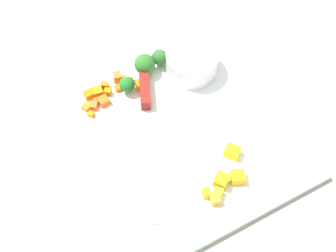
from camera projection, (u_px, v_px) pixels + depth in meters
ground_plane at (168, 133)px, 0.82m from camera, size 4.00×4.00×0.00m
cutting_board at (168, 131)px, 0.81m from camera, size 0.41×0.38×0.01m
prep_bowl at (192, 63)px, 0.86m from camera, size 0.10×0.10×0.04m
chef_knife at (148, 111)px, 0.82m from camera, size 0.28×0.14×0.02m
carrot_dice_0 at (87, 107)px, 0.83m from camera, size 0.02×0.02×0.01m
carrot_dice_1 at (96, 101)px, 0.84m from camera, size 0.01×0.01×0.01m
carrot_dice_2 at (118, 88)px, 0.85m from camera, size 0.01×0.01×0.01m
carrot_dice_3 at (91, 114)px, 0.82m from camera, size 0.01×0.01×0.01m
carrot_dice_4 at (105, 85)px, 0.85m from camera, size 0.02×0.02×0.01m
carrot_dice_5 at (108, 92)px, 0.84m from camera, size 0.02×0.02×0.01m
carrot_dice_6 at (89, 94)px, 0.84m from camera, size 0.02×0.02×0.01m
carrot_dice_7 at (104, 101)px, 0.83m from camera, size 0.02×0.02×0.01m
carrot_dice_8 at (140, 85)px, 0.85m from camera, size 0.02×0.03×0.01m
carrot_dice_9 at (94, 106)px, 0.83m from camera, size 0.02×0.02×0.01m
carrot_dice_10 at (131, 80)px, 0.86m from camera, size 0.01×0.01×0.01m
carrot_dice_11 at (98, 92)px, 0.84m from camera, size 0.02×0.02×0.01m
carrot_dice_12 at (123, 79)px, 0.86m from camera, size 0.01×0.01×0.01m
carrot_dice_13 at (117, 77)px, 0.86m from camera, size 0.02×0.02×0.02m
pepper_dice_0 at (218, 193)px, 0.73m from camera, size 0.02×0.02×0.01m
pepper_dice_1 at (238, 177)px, 0.75m from camera, size 0.03×0.03×0.02m
pepper_dice_2 at (206, 193)px, 0.73m from camera, size 0.02×0.02×0.01m
pepper_dice_3 at (215, 200)px, 0.73m from camera, size 0.02×0.02×0.02m
pepper_dice_4 at (232, 152)px, 0.77m from camera, size 0.03×0.03×0.02m
pepper_dice_5 at (221, 181)px, 0.74m from camera, size 0.03×0.03×0.02m
broccoli_floret_0 at (127, 85)px, 0.84m from camera, size 0.03×0.03×0.03m
broccoli_floret_1 at (159, 57)px, 0.87m from camera, size 0.03×0.03×0.04m
broccoli_floret_2 at (145, 64)px, 0.86m from camera, size 0.04×0.04×0.04m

